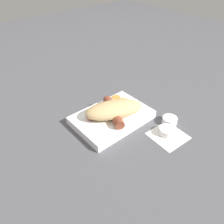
{
  "coord_description": "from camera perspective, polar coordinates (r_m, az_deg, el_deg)",
  "views": [
    {
      "loc": [
        -0.39,
        -0.45,
        0.49
      ],
      "look_at": [
        0.0,
        0.0,
        0.04
      ],
      "focal_mm": 35.0,
      "sensor_mm": 36.0,
      "label": 1
    }
  ],
  "objects": [
    {
      "name": "condiment_cup_far",
      "position": [
        0.78,
        14.81,
        -2.22
      ],
      "size": [
        0.05,
        0.05,
        0.02
      ],
      "color": "white",
      "rests_on": "ground_plane"
    },
    {
      "name": "pickled_veggies",
      "position": [
        0.81,
        1.33,
        2.94
      ],
      "size": [
        0.08,
        0.08,
        0.01
      ],
      "color": "#F99E4C",
      "rests_on": "food_tray"
    },
    {
      "name": "sausage",
      "position": [
        0.74,
        0.33,
        0.13
      ],
      "size": [
        0.17,
        0.15,
        0.03
      ],
      "color": "brown",
      "rests_on": "food_tray"
    },
    {
      "name": "condiment_cup_near",
      "position": [
        0.73,
        14.11,
        -4.96
      ],
      "size": [
        0.05,
        0.05,
        0.02
      ],
      "color": "white",
      "rests_on": "ground_plane"
    },
    {
      "name": "ground_plane",
      "position": [
        0.77,
        0.0,
        -2.27
      ],
      "size": [
        3.0,
        3.0,
        0.0
      ],
      "primitive_type": "plane",
      "color": "#4C4C51"
    },
    {
      "name": "food_tray",
      "position": [
        0.76,
        0.0,
        -1.45
      ],
      "size": [
        0.26,
        0.18,
        0.03
      ],
      "color": "white",
      "rests_on": "ground_plane"
    },
    {
      "name": "napkin",
      "position": [
        0.73,
        14.41,
        -5.98
      ],
      "size": [
        0.11,
        0.11,
        0.0
      ],
      "color": "white",
      "rests_on": "ground_plane"
    },
    {
      "name": "bread_roll",
      "position": [
        0.73,
        0.45,
        0.63
      ],
      "size": [
        0.21,
        0.16,
        0.05
      ],
      "color": "tan",
      "rests_on": "food_tray"
    }
  ]
}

